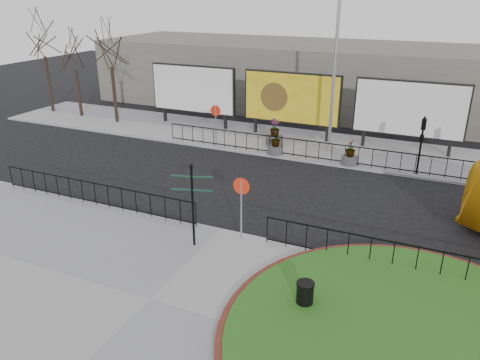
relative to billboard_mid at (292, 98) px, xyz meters
The scene contains 24 objects.
ground 13.31m from the billboard_mid, 83.40° to the right, with size 90.00×90.00×0.00m, color black.
pavement_near 18.21m from the billboard_mid, 85.23° to the right, with size 30.00×10.00×0.12m, color gray.
pavement_far 3.10m from the billboard_mid, 32.94° to the right, with size 44.00×6.00×0.12m, color gray.
brick_edge 19.36m from the billboard_mid, 62.06° to the right, with size 10.40×10.40×0.18m, color brown.
grass_lawn 19.36m from the billboard_mid, 62.06° to the right, with size 10.00×10.00×0.22m, color #195416.
railing_near_left 14.15m from the billboard_mid, 108.73° to the right, with size 10.00×0.10×1.10m, color black, non-canonical shape.
railing_near_right 15.62m from the billboard_mid, 58.92° to the right, with size 9.00×0.10×1.10m, color black, non-canonical shape.
railing_far 4.84m from the billboard_mid, 55.75° to the right, with size 18.00×0.10×1.10m, color black, non-canonical shape.
speed_sign_far 5.04m from the billboard_mid, 134.46° to the right, with size 0.64×0.07×2.47m.
speed_sign_near 13.62m from the billboard_mid, 79.41° to the right, with size 0.64×0.07×2.47m.
billboard_left 7.00m from the billboard_mid, behind, with size 6.20×0.31×4.10m.
billboard_mid is the anchor object (origin of this frame).
billboard_right 7.00m from the billboard_mid, ahead, with size 6.20×0.31×4.10m.
lamp_post 4.23m from the billboard_mid, 33.25° to the right, with size 0.74×0.18×9.23m.
signal_pole_a 8.80m from the billboard_mid, 24.42° to the right, with size 0.22×0.26×3.00m.
tree_left 12.63m from the billboard_mid, behind, with size 2.00×2.00×7.00m, color #2D2119, non-canonical shape.
tree_mid 16.05m from the billboard_mid, behind, with size 2.00×2.00×6.20m, color #2D2119, non-canonical shape.
tree_far 19.07m from the billboard_mid, behind, with size 2.00×2.00×7.50m, color #2D2119, non-canonical shape.
building_backdrop 9.15m from the billboard_mid, 80.57° to the left, with size 40.00×10.00×5.00m, color #6A665C.
fingerpost_sign 14.57m from the billboard_mid, 85.65° to the right, with size 1.48×0.65×3.19m.
litter_bin 17.62m from the billboard_mid, 70.26° to the right, with size 0.54×0.54×0.89m.
planter_a 2.77m from the billboard_mid, 100.01° to the right, with size 1.05×1.05×1.59m.
planter_b 4.09m from the billboard_mid, 85.20° to the right, with size 0.89×0.89×1.39m.
planter_c 6.12m from the billboard_mid, 38.14° to the right, with size 0.88×0.88×1.35m.
Camera 1 is at (7.31, -14.68, 8.89)m, focal length 35.00 mm.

